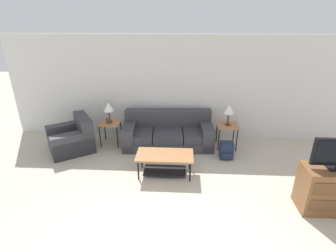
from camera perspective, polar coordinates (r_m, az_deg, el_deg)
name	(u,v)px	position (r m, az deg, el deg)	size (l,w,h in m)	color
wall_back	(176,88)	(6.65, 1.75, 8.20)	(8.51, 0.06, 2.60)	silver
couch	(168,134)	(6.47, -0.01, -1.70)	(2.20, 1.04, 0.82)	#38383D
armchair	(72,139)	(6.65, -20.09, -2.61)	(1.30, 1.30, 0.80)	#38383D
coffee_table	(165,160)	(5.29, -0.70, -7.33)	(1.13, 0.57, 0.46)	#A87042
side_table_left	(110,125)	(6.58, -12.49, 0.32)	(0.50, 0.50, 0.59)	#A87042
side_table_right	(227,127)	(6.43, 12.78, -0.25)	(0.50, 0.50, 0.59)	#A87042
table_lamp_left	(108,107)	(6.42, -12.83, 3.98)	(0.25, 0.25, 0.50)	#472D1E
table_lamp_right	(229,110)	(6.27, 13.14, 3.48)	(0.25, 0.25, 0.50)	#472D1E
tv_console	(331,189)	(5.14, 32.00, -11.60)	(0.98, 0.51, 0.78)	brown
backpack	(226,151)	(6.08, 12.58, -5.24)	(0.29, 0.31, 0.38)	#1E2847
picture_frame	(108,121)	(6.47, -12.95, 1.11)	(0.10, 0.04, 0.13)	#4C3828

